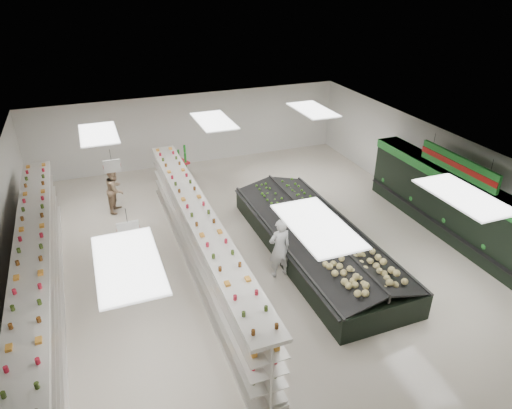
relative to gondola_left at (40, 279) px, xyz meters
name	(u,v)px	position (x,y,z in m)	size (l,w,h in m)	color
floor	(253,252)	(6.10, 0.54, -0.91)	(16.00, 16.00, 0.00)	beige
ceiling	(252,159)	(6.10, 0.54, 2.29)	(14.00, 16.00, 0.02)	white
wall_back	(190,129)	(6.10, 8.54, 0.69)	(14.00, 0.02, 3.20)	silver
wall_right	(438,174)	(13.10, 0.54, 0.69)	(0.02, 16.00, 3.20)	silver
produce_wall_case	(456,204)	(12.63, -0.96, 0.33)	(0.93, 8.00, 2.20)	black
aisle_sign_near	(128,229)	(2.30, -1.46, 1.84)	(0.52, 0.06, 0.75)	white
aisle_sign_far	(112,166)	(2.30, 2.54, 1.84)	(0.52, 0.06, 0.75)	white
hortifruti_banner	(458,165)	(12.34, -0.96, 1.74)	(0.12, 3.20, 0.95)	#207B2B
gondola_left	(40,279)	(0.00, 0.00, 0.00)	(1.07, 11.47, 1.99)	silver
gondola_center	(200,242)	(4.36, 0.34, -0.03)	(0.86, 11.10, 1.92)	silver
produce_island	(315,239)	(7.92, -0.22, -0.39)	(2.82, 7.67, 1.14)	black
soda_endcap	(174,165)	(4.94, 6.88, -0.23)	(1.29, 1.08, 1.40)	#A21512
shopper_main	(280,248)	(6.39, -0.89, 0.03)	(0.68, 0.45, 1.88)	silver
shopper_background	(115,189)	(2.36, 4.95, -0.05)	(0.84, 0.52, 1.72)	tan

